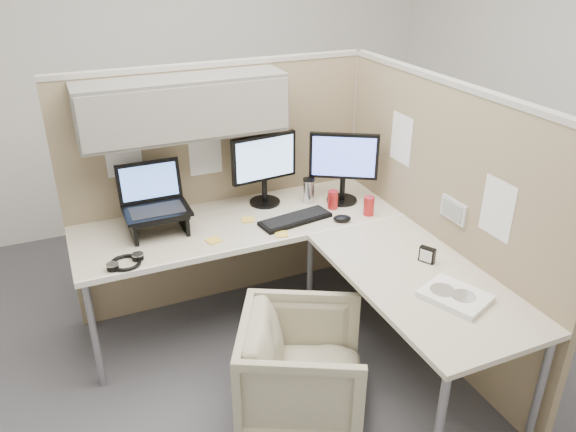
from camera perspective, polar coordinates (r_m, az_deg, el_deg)
name	(u,v)px	position (r m, az deg, el deg)	size (l,w,h in m)	color
ground	(289,362)	(3.49, 0.14, -14.63)	(4.50, 4.50, 0.00)	#414046
partition_back	(205,152)	(3.56, -8.48, 6.48)	(2.00, 0.36, 1.63)	#958162
partition_right	(435,219)	(3.39, 14.68, -0.27)	(0.07, 2.03, 1.63)	#958162
desk	(301,249)	(3.23, 1.28, -3.41)	(2.00, 1.98, 0.73)	beige
office_chair	(302,362)	(3.00, 1.48, -14.64)	(0.62, 0.58, 0.64)	#C2B79A
monitor_left	(264,164)	(3.58, -2.44, 5.31)	(0.44, 0.20, 0.47)	black
monitor_right	(344,162)	(3.63, 5.66, 5.47)	(0.40, 0.25, 0.47)	black
laptop_station	(155,208)	(3.37, -13.32, 0.84)	(0.37, 0.32, 0.39)	black
keyboard	(295,219)	(3.45, 0.75, -0.33)	(0.46, 0.15, 0.02)	black
mouse	(342,218)	(3.45, 5.52, -0.24)	(0.11, 0.07, 0.04)	black
travel_mug	(309,190)	(3.67, 2.12, 2.61)	(0.08, 0.08, 0.17)	silver
soda_can_green	(369,206)	(3.54, 8.22, 1.02)	(0.07, 0.07, 0.12)	#B21E1E
soda_can_silver	(333,200)	(3.60, 4.57, 1.67)	(0.07, 0.07, 0.12)	#B21E1E
sticky_note_a	(214,241)	(3.25, -7.57, -2.49)	(0.08, 0.08, 0.01)	yellow
sticky_note_d	(248,220)	(3.47, -4.08, -0.38)	(0.08, 0.08, 0.01)	yellow
sticky_note_b	(281,234)	(3.29, -0.67, -1.86)	(0.08, 0.08, 0.01)	yellow
headphones	(126,262)	(3.11, -16.18, -4.55)	(0.22, 0.22, 0.03)	black
paper_stack	(455,296)	(2.84, 16.63, -7.81)	(0.33, 0.37, 0.03)	white
desk_clock	(427,255)	(3.09, 13.95, -3.85)	(0.07, 0.09, 0.08)	black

